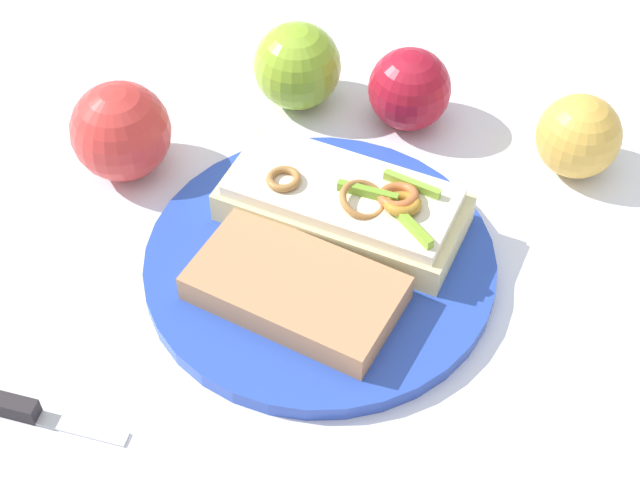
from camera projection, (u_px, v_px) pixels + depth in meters
name	position (u px, v px, depth m)	size (l,w,h in m)	color
ground_plane	(320.00, 269.00, 0.74)	(2.00, 2.00, 0.00)	white
plate	(320.00, 263.00, 0.74)	(0.27, 0.27, 0.01)	#2B4BB9
sandwich	(345.00, 204.00, 0.74)	(0.21, 0.15, 0.05)	beige
bread_slice_side	(296.00, 288.00, 0.70)	(0.15, 0.08, 0.02)	tan
apple_1	(410.00, 89.00, 0.83)	(0.07, 0.07, 0.07)	#AA1528
apple_2	(297.00, 66.00, 0.84)	(0.08, 0.08, 0.08)	#8FBA2E
apple_3	(121.00, 131.00, 0.78)	(0.08, 0.08, 0.08)	red
apple_4	(579.00, 136.00, 0.79)	(0.07, 0.07, 0.07)	gold
knife	(19.00, 409.00, 0.65)	(0.12, 0.03, 0.02)	silver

